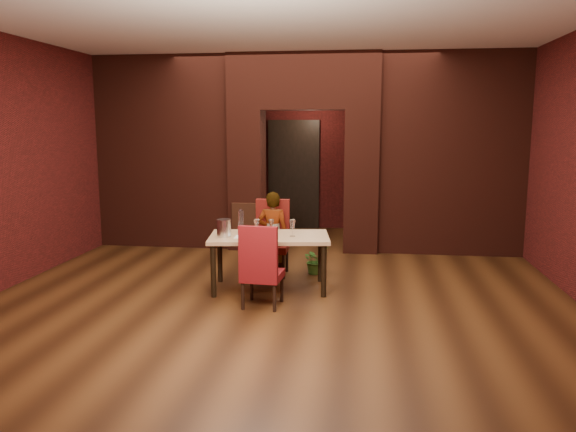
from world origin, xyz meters
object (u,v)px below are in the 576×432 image
chair_far (271,238)px  water_bottle (241,221)px  person_seated (273,234)px  wine_glass_c (292,228)px  wine_glass_a (257,227)px  dining_table (269,262)px  potted_plant (315,260)px  wine_glass_b (271,227)px  wine_bucket (224,228)px  chair_near (262,265)px

chair_far → water_bottle: (-0.30, -0.52, 0.33)m
person_seated → wine_glass_c: (0.35, -0.66, 0.21)m
chair_far → wine_glass_a: 0.72m
dining_table → wine_glass_c: wine_glass_c is taller
person_seated → potted_plant: (0.57, 0.20, -0.39)m
chair_far → water_bottle: 0.68m
wine_glass_b → wine_bucket: bearing=-155.3°
chair_near → wine_bucket: 0.84m
water_bottle → wine_glass_b: bearing=-7.7°
person_seated → water_bottle: 0.63m
wine_glass_a → potted_plant: 1.21m
chair_far → wine_glass_b: (0.10, -0.57, 0.27)m
wine_glass_b → wine_glass_a: bearing=-153.5°
person_seated → potted_plant: 0.72m
wine_glass_c → potted_plant: (0.21, 0.86, -0.61)m
chair_far → person_seated: 0.09m
water_bottle → potted_plant: (0.91, 0.66, -0.65)m
chair_near → person_seated: bearing=-81.6°
dining_table → wine_bucket: bearing=-172.0°
chair_near → wine_glass_b: (-0.02, 0.77, 0.30)m
chair_near → water_bottle: water_bottle is taller
dining_table → water_bottle: 0.65m
chair_far → wine_glass_a: bearing=-97.3°
dining_table → water_bottle: size_ratio=4.91×
chair_far → wine_bucket: 0.98m
chair_near → water_bottle: bearing=-58.1°
water_bottle → potted_plant: water_bottle is taller
wine_glass_c → potted_plant: bearing=76.0°
chair_near → wine_glass_c: (0.27, 0.63, 0.32)m
wine_glass_b → wine_bucket: size_ratio=0.85×
dining_table → chair_near: 0.69m
chair_near → wine_bucket: bearing=-37.6°
chair_far → wine_glass_a: (-0.07, -0.66, 0.27)m
dining_table → wine_bucket: 0.72m
wine_glass_c → potted_plant: size_ratio=0.55×
water_bottle → potted_plant: bearing=36.2°
potted_plant → chair_near: bearing=-107.8°
dining_table → wine_glass_b: (0.01, 0.10, 0.44)m
dining_table → chair_far: chair_far is taller
chair_far → wine_glass_b: chair_far is taller
water_bottle → person_seated: bearing=53.8°
wine_glass_a → potted_plant: (0.68, 0.81, -0.60)m
chair_near → wine_glass_c: chair_near is taller
chair_far → chair_near: (0.12, -1.35, -0.04)m
person_seated → wine_glass_b: person_seated is taller
wine_glass_a → water_bottle: size_ratio=0.65×
wine_bucket → potted_plant: size_ratio=0.56×
wine_glass_b → potted_plant: 1.06m
chair_near → wine_glass_a: 0.78m
wine_glass_c → water_bottle: (-0.69, 0.20, 0.04)m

